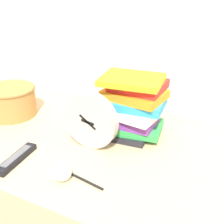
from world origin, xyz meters
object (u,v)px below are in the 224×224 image
at_px(pen, 86,181).
at_px(tv_remote, 16,158).
at_px(crumpled_paper_ball, 62,172).
at_px(book_stack, 132,106).
at_px(basket, 10,100).
at_px(desk_clock, 90,120).

bearing_deg(pen, tv_remote, -177.43).
distance_m(tv_remote, crumpled_paper_ball, 0.20).
xyz_separation_m(book_stack, basket, (-0.54, -0.08, -0.05)).
bearing_deg(crumpled_paper_ball, pen, 18.82).
xyz_separation_m(tv_remote, pen, (0.27, 0.01, -0.01)).
xyz_separation_m(book_stack, crumpled_paper_ball, (-0.07, -0.36, -0.09)).
relative_size(book_stack, pen, 1.88).
relative_size(tv_remote, crumpled_paper_ball, 3.14).
bearing_deg(desk_clock, book_stack, 56.96).
distance_m(desk_clock, tv_remote, 0.28).
height_order(tv_remote, pen, tv_remote).
bearing_deg(crumpled_paper_ball, desk_clock, 96.92).
bearing_deg(pen, basket, 154.56).
distance_m(basket, crumpled_paper_ball, 0.55).
bearing_deg(book_stack, basket, -171.80).
height_order(tv_remote, crumpled_paper_ball, crumpled_paper_ball).
bearing_deg(basket, book_stack, 8.20).
xyz_separation_m(book_stack, tv_remote, (-0.27, -0.35, -0.11)).
distance_m(basket, tv_remote, 0.39).
bearing_deg(book_stack, desk_clock, -123.04).
bearing_deg(basket, desk_clock, -8.87).
relative_size(tv_remote, pen, 1.39).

